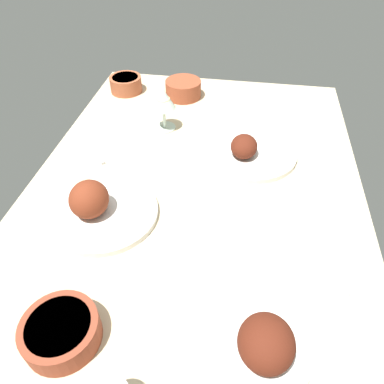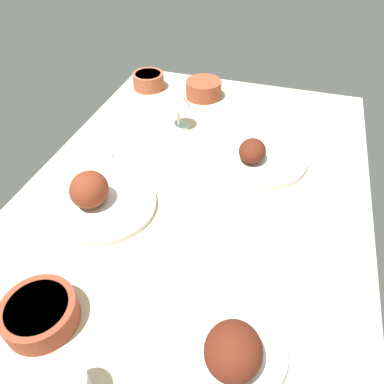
% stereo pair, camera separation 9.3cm
% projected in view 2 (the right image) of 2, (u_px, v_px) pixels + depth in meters
% --- Properties ---
extents(dining_table, '(1.40, 0.90, 0.04)m').
position_uv_depth(dining_table, '(192.00, 203.00, 0.96)').
color(dining_table, '#C6B28E').
rests_on(dining_table, ground).
extents(plate_center_main, '(0.27, 0.27, 0.10)m').
position_uv_depth(plate_center_main, '(98.00, 198.00, 0.90)').
color(plate_center_main, silver).
rests_on(plate_center_main, dining_table).
extents(plate_far_side, '(0.28, 0.28, 0.08)m').
position_uv_depth(plate_far_side, '(257.00, 156.00, 1.05)').
color(plate_far_side, silver).
rests_on(plate_far_side, dining_table).
extents(plate_near_viewer, '(0.22, 0.22, 0.09)m').
position_uv_depth(plate_near_viewer, '(229.00, 347.00, 0.63)').
color(plate_near_viewer, silver).
rests_on(plate_near_viewer, dining_table).
extents(bowl_pasta, '(0.12, 0.12, 0.06)m').
position_uv_depth(bowl_pasta, '(148.00, 80.00, 1.38)').
color(bowl_pasta, '#A35133').
rests_on(bowl_pasta, dining_table).
extents(bowl_cream, '(0.13, 0.13, 0.06)m').
position_uv_depth(bowl_cream, '(204.00, 88.00, 1.33)').
color(bowl_cream, brown).
rests_on(bowl_cream, dining_table).
extents(bowl_sauce, '(0.14, 0.14, 0.05)m').
position_uv_depth(bowl_sauce, '(40.00, 313.00, 0.68)').
color(bowl_sauce, brown).
rests_on(bowl_sauce, dining_table).
extents(wine_glass, '(0.08, 0.08, 0.14)m').
position_uv_depth(wine_glass, '(178.00, 99.00, 1.13)').
color(wine_glass, silver).
rests_on(wine_glass, dining_table).
extents(folded_napkin, '(0.23, 0.19, 0.01)m').
position_uv_depth(folded_napkin, '(322.00, 263.00, 0.79)').
color(folded_napkin, white).
rests_on(folded_napkin, dining_table).
extents(fork_loose, '(0.12, 0.12, 0.01)m').
position_uv_depth(fork_loose, '(104.00, 143.00, 1.12)').
color(fork_loose, silver).
rests_on(fork_loose, dining_table).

